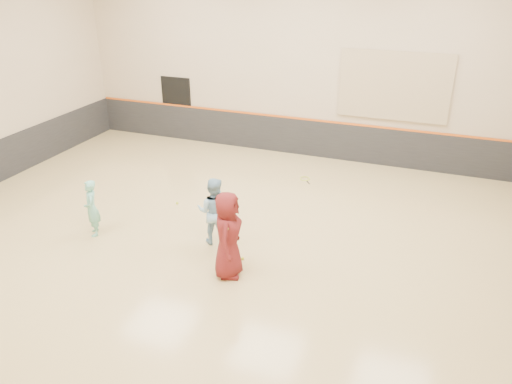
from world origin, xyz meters
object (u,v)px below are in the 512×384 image
at_px(instructor, 214,211).
at_px(young_man, 228,235).
at_px(spare_racket, 305,178).
at_px(girl, 92,208).

height_order(instructor, young_man, young_man).
xyz_separation_m(young_man, spare_racket, (0.14, 5.25, -0.88)).
bearing_deg(instructor, young_man, 115.59).
bearing_deg(spare_racket, girl, -127.53).
xyz_separation_m(instructor, young_man, (0.81, -1.07, 0.13)).
relative_size(girl, young_man, 0.74).
xyz_separation_m(girl, instructor, (2.78, 0.67, 0.11)).
distance_m(girl, young_man, 3.63).
distance_m(instructor, spare_racket, 4.36).
bearing_deg(spare_racket, instructor, -102.78).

